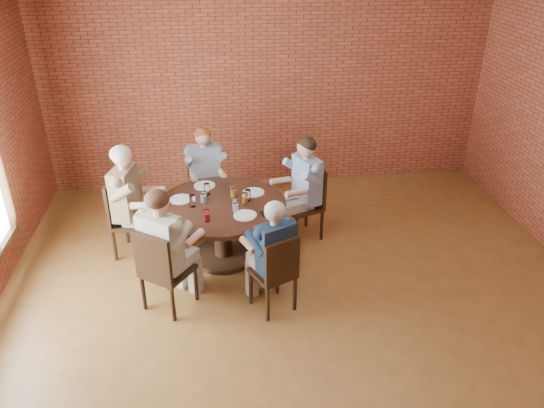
{
  "coord_description": "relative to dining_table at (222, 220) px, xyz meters",
  "views": [
    {
      "loc": [
        -0.82,
        -4.12,
        3.6
      ],
      "look_at": [
        -0.23,
        1.0,
        0.88
      ],
      "focal_mm": 35.0,
      "sensor_mm": 36.0,
      "label": 1
    }
  ],
  "objects": [
    {
      "name": "diner_b",
      "position": [
        -0.18,
        0.99,
        0.12
      ],
      "size": [
        0.62,
        0.71,
        1.31
      ],
      "primitive_type": null,
      "rotation": [
        0.0,
        0.0,
        0.18
      ],
      "color": "#8596A9",
      "rests_on": "floor"
    },
    {
      "name": "plate_c",
      "position": [
        -0.47,
        0.15,
        0.23
      ],
      "size": [
        0.26,
        0.26,
        0.01
      ],
      "primitive_type": "cylinder",
      "color": "white",
      "rests_on": "dining_table"
    },
    {
      "name": "glass_f",
      "position": [
        -0.17,
        -0.4,
        0.29
      ],
      "size": [
        0.07,
        0.07,
        0.14
      ],
      "primitive_type": "cylinder",
      "color": "white",
      "rests_on": "dining_table"
    },
    {
      "name": "floor",
      "position": [
        0.78,
        -1.34,
        -0.53
      ],
      "size": [
        7.0,
        7.0,
        0.0
      ],
      "primitive_type": "plane",
      "color": "brown",
      "rests_on": "ground"
    },
    {
      "name": "glass_b",
      "position": [
        0.15,
        0.15,
        0.29
      ],
      "size": [
        0.07,
        0.07,
        0.14
      ],
      "primitive_type": "cylinder",
      "color": "white",
      "rests_on": "dining_table"
    },
    {
      "name": "wall_back",
      "position": [
        0.78,
        2.16,
        1.17
      ],
      "size": [
        7.0,
        0.0,
        7.0
      ],
      "primitive_type": "plane",
      "rotation": [
        1.57,
        0.0,
        0.0
      ],
      "color": "brown",
      "rests_on": "ground"
    },
    {
      "name": "glass_g",
      "position": [
        0.15,
        -0.21,
        0.29
      ],
      "size": [
        0.07,
        0.07,
        0.14
      ],
      "primitive_type": "cylinder",
      "color": "white",
      "rests_on": "dining_table"
    },
    {
      "name": "diner_c",
      "position": [
        -1.06,
        0.25,
        0.17
      ],
      "size": [
        0.82,
        0.72,
        1.4
      ],
      "primitive_type": null,
      "rotation": [
        0.0,
        0.0,
        1.34
      ],
      "color": "brown",
      "rests_on": "floor"
    },
    {
      "name": "dining_table",
      "position": [
        0.0,
        0.0,
        0.0
      ],
      "size": [
        1.5,
        1.5,
        0.75
      ],
      "color": "black",
      "rests_on": "floor"
    },
    {
      "name": "chair_e",
      "position": [
        0.51,
        -1.06,
        -0.04
      ],
      "size": [
        0.53,
        0.53,
        0.9
      ],
      "rotation": [
        0.0,
        0.0,
        3.59
      ],
      "color": "black",
      "rests_on": "floor"
    },
    {
      "name": "plate_d",
      "position": [
        0.25,
        -0.33,
        0.23
      ],
      "size": [
        0.26,
        0.26,
        0.01
      ],
      "primitive_type": "cylinder",
      "color": "white",
      "rests_on": "dining_table"
    },
    {
      "name": "chair_c",
      "position": [
        -1.15,
        0.27,
        -0.0
      ],
      "size": [
        0.56,
        0.56,
        0.98
      ],
      "rotation": [
        0.0,
        0.0,
        1.34
      ],
      "color": "black",
      "rests_on": "floor"
    },
    {
      "name": "chair_d",
      "position": [
        -0.65,
        -0.91,
        -0.01
      ],
      "size": [
        0.62,
        0.62,
        0.96
      ],
      "rotation": [
        0.0,
        0.0,
        2.52
      ],
      "color": "black",
      "rests_on": "floor"
    },
    {
      "name": "plate_a",
      "position": [
        0.39,
        0.23,
        0.23
      ],
      "size": [
        0.26,
        0.26,
        0.01
      ],
      "primitive_type": "cylinder",
      "color": "white",
      "rests_on": "dining_table"
    },
    {
      "name": "plate_b",
      "position": [
        -0.19,
        0.48,
        0.23
      ],
      "size": [
        0.26,
        0.26,
        0.01
      ],
      "primitive_type": "cylinder",
      "color": "white",
      "rests_on": "dining_table"
    },
    {
      "name": "glass_c",
      "position": [
        -0.16,
        0.26,
        0.29
      ],
      "size": [
        0.07,
        0.07,
        0.14
      ],
      "primitive_type": "cylinder",
      "color": "white",
      "rests_on": "dining_table"
    },
    {
      "name": "smartphone",
      "position": [
        0.47,
        -0.31,
        0.23
      ],
      "size": [
        0.1,
        0.15,
        0.01
      ],
      "primitive_type": "cube",
      "rotation": [
        0.0,
        0.0,
        0.24
      ],
      "color": "black",
      "rests_on": "dining_table"
    },
    {
      "name": "diner_e",
      "position": [
        0.48,
        -0.99,
        0.1
      ],
      "size": [
        0.7,
        0.75,
        1.27
      ],
      "primitive_type": null,
      "rotation": [
        0.0,
        0.0,
        3.59
      ],
      "color": "#16263E",
      "rests_on": "floor"
    },
    {
      "name": "glass_e",
      "position": [
        -0.33,
        -0.03,
        0.29
      ],
      "size": [
        0.07,
        0.07,
        0.14
      ],
      "primitive_type": "cylinder",
      "color": "white",
      "rests_on": "dining_table"
    },
    {
      "name": "chair_a",
      "position": [
        1.1,
        0.43,
        -0.01
      ],
      "size": [
        0.57,
        0.57,
        0.95
      ],
      "rotation": [
        0.0,
        0.0,
        -1.2
      ],
      "color": "black",
      "rests_on": "floor"
    },
    {
      "name": "chair_b",
      "position": [
        -0.2,
        1.07,
        -0.03
      ],
      "size": [
        0.48,
        0.48,
        0.92
      ],
      "rotation": [
        0.0,
        0.0,
        0.18
      ],
      "color": "black",
      "rests_on": "floor"
    },
    {
      "name": "diner_a",
      "position": [
        1.02,
        0.4,
        0.15
      ],
      "size": [
        0.82,
        0.75,
        1.35
      ],
      "primitive_type": null,
      "rotation": [
        0.0,
        0.0,
        -1.2
      ],
      "color": "#3B5B9B",
      "rests_on": "floor"
    },
    {
      "name": "glass_h",
      "position": [
        0.27,
        -0.05,
        0.29
      ],
      "size": [
        0.07,
        0.07,
        0.14
      ],
      "primitive_type": "cylinder",
      "color": "white",
      "rests_on": "dining_table"
    },
    {
      "name": "glass_a",
      "position": [
        0.31,
        0.04,
        0.29
      ],
      "size": [
        0.07,
        0.07,
        0.14
      ],
      "primitive_type": "cylinder",
      "color": "white",
      "rests_on": "dining_table"
    },
    {
      "name": "diner_d",
      "position": [
        -0.59,
        -0.83,
        0.16
      ],
      "size": [
        0.85,
        0.88,
        1.38
      ],
      "primitive_type": null,
      "rotation": [
        0.0,
        0.0,
        2.52
      ],
      "color": "beige",
      "rests_on": "floor"
    },
    {
      "name": "glass_d",
      "position": [
        -0.2,
        0.05,
        0.29
      ],
      "size": [
        0.07,
        0.07,
        0.14
      ],
      "primitive_type": "cylinder",
      "color": "white",
      "rests_on": "dining_table"
    }
  ]
}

